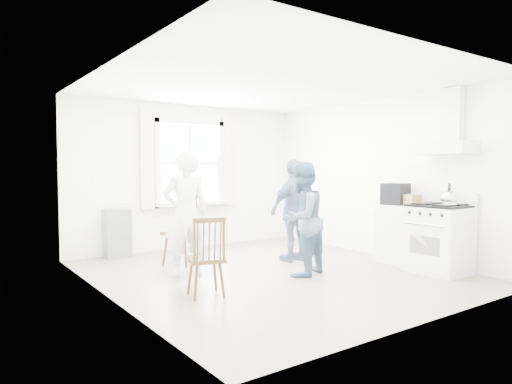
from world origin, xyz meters
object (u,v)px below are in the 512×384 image
at_px(stereo_stack, 396,194).
at_px(person_right, 295,210).
at_px(gas_stove, 439,238).
at_px(person_mid, 302,219).
at_px(low_cabinet, 400,234).
at_px(person_left, 186,214).
at_px(windsor_chair_b, 208,248).
at_px(windsor_chair_a, 187,221).

bearing_deg(stereo_stack, person_right, 138.97).
relative_size(gas_stove, person_mid, 0.73).
distance_m(gas_stove, person_right, 2.13).
bearing_deg(low_cabinet, gas_stove, -95.68).
bearing_deg(person_mid, person_left, -52.84).
distance_m(low_cabinet, person_mid, 1.80).
distance_m(windsor_chair_b, person_left, 1.15).
relative_size(low_cabinet, windsor_chair_a, 0.84).
bearing_deg(windsor_chair_b, person_mid, 7.85).
distance_m(low_cabinet, stereo_stack, 0.62).
distance_m(low_cabinet, person_right, 1.64).
bearing_deg(low_cabinet, person_mid, 171.17).
height_order(gas_stove, person_mid, person_mid).
bearing_deg(low_cabinet, stereo_stack, 115.20).
distance_m(stereo_stack, windsor_chair_a, 3.21).
height_order(windsor_chair_b, person_right, person_right).
bearing_deg(windsor_chair_b, windsor_chair_a, 70.42).
bearing_deg(low_cabinet, person_right, 137.84).
xyz_separation_m(stereo_stack, person_right, (-1.16, 1.01, -0.26)).
xyz_separation_m(stereo_stack, person_mid, (-1.72, 0.20, -0.29)).
bearing_deg(gas_stove, person_right, 122.23).
distance_m(gas_stove, person_left, 3.52).
height_order(low_cabinet, stereo_stack, stereo_stack).
bearing_deg(person_left, person_right, -168.66).
distance_m(stereo_stack, person_left, 3.21).
relative_size(person_left, person_right, 1.05).
relative_size(windsor_chair_a, person_mid, 0.70).
bearing_deg(person_left, stereo_stack, 173.77).
height_order(windsor_chair_a, person_mid, person_mid).
height_order(gas_stove, windsor_chair_b, gas_stove).
relative_size(windsor_chair_a, person_left, 0.64).
xyz_separation_m(stereo_stack, windsor_chair_a, (-2.67, 1.74, -0.41)).
bearing_deg(windsor_chair_a, person_right, -25.95).
distance_m(windsor_chair_a, person_right, 1.68).
bearing_deg(person_mid, windsor_chair_a, -77.46).
relative_size(stereo_stack, windsor_chair_b, 0.46).
distance_m(person_mid, person_right, 0.98).
bearing_deg(gas_stove, person_left, 148.30).
bearing_deg(person_mid, gas_stove, 131.00).
bearing_deg(person_right, stereo_stack, 136.90).
relative_size(stereo_stack, person_mid, 0.28).
height_order(gas_stove, low_cabinet, gas_stove).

